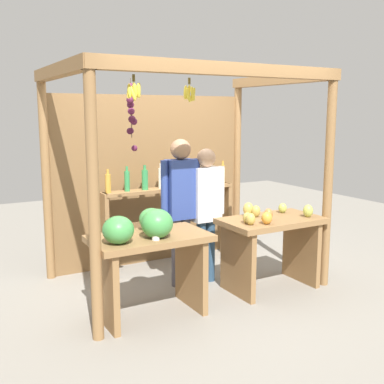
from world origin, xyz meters
TOP-DOWN VIEW (x-y plane):
  - ground_plane at (0.00, 0.00)m, footprint 12.00×12.00m
  - market_stall at (-0.01, 0.40)m, footprint 2.78×1.86m
  - fruit_counter_left at (-0.77, -0.68)m, footprint 1.12×0.65m
  - fruit_counter_right at (0.72, -0.66)m, footprint 1.12×0.64m
  - bottle_shelf_unit at (0.15, 0.66)m, footprint 1.78×0.22m
  - vendor_man at (-0.09, -0.09)m, footprint 0.48×0.22m
  - vendor_woman at (0.20, -0.13)m, footprint 0.48×0.21m

SIDE VIEW (x-z plane):
  - ground_plane at x=0.00m, z-range 0.00..0.00m
  - fruit_counter_right at x=0.72m, z-range 0.11..1.06m
  - fruit_counter_left at x=-0.77m, z-range 0.16..1.23m
  - bottle_shelf_unit at x=0.15m, z-range 0.12..1.47m
  - vendor_woman at x=0.20m, z-range 0.15..1.69m
  - vendor_man at x=-0.09m, z-range 0.17..1.83m
  - market_stall at x=-0.01m, z-range 0.20..2.59m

